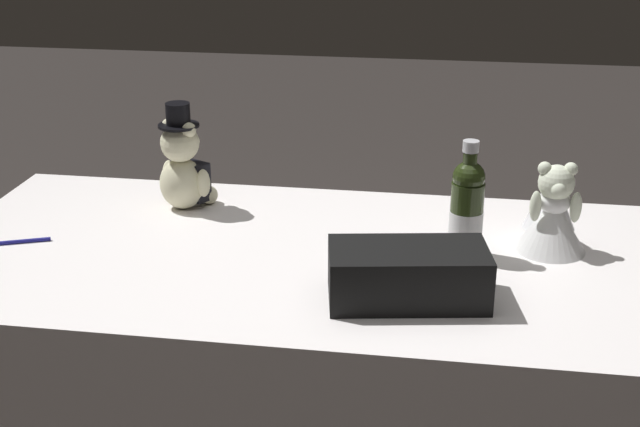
# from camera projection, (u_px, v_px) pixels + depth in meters

# --- Properties ---
(reception_table) EXTENTS (1.82, 0.86, 0.77)m
(reception_table) POSITION_uv_depth(u_px,v_px,m) (320.00, 394.00, 2.15)
(reception_table) COLOR white
(reception_table) RESTS_ON ground_plane
(teddy_bear_groom) EXTENTS (0.15, 0.15, 0.28)m
(teddy_bear_groom) POSITION_uv_depth(u_px,v_px,m) (184.00, 167.00, 2.25)
(teddy_bear_groom) COLOR beige
(teddy_bear_groom) RESTS_ON reception_table
(teddy_bear_bride) EXTENTS (0.16, 0.19, 0.22)m
(teddy_bear_bride) POSITION_uv_depth(u_px,v_px,m) (552.00, 211.00, 2.01)
(teddy_bear_bride) COLOR white
(teddy_bear_bride) RESTS_ON reception_table
(champagne_bottle) EXTENTS (0.08, 0.08, 0.28)m
(champagne_bottle) POSITION_uv_depth(u_px,v_px,m) (467.00, 208.00, 1.95)
(champagne_bottle) COLOR #263314
(champagne_bottle) RESTS_ON reception_table
(signing_pen) EXTENTS (0.14, 0.06, 0.01)m
(signing_pen) POSITION_uv_depth(u_px,v_px,m) (18.00, 242.00, 2.06)
(signing_pen) COLOR navy
(signing_pen) RESTS_ON reception_table
(gift_case_black) EXTENTS (0.35, 0.22, 0.11)m
(gift_case_black) POSITION_uv_depth(u_px,v_px,m) (408.00, 274.00, 1.78)
(gift_case_black) COLOR black
(gift_case_black) RESTS_ON reception_table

